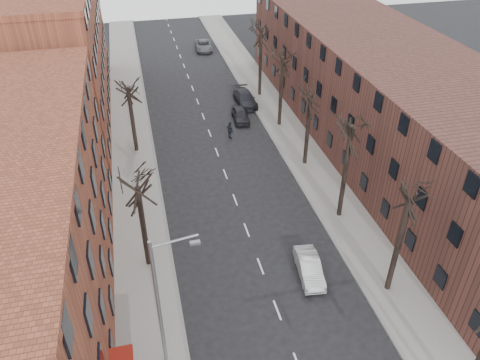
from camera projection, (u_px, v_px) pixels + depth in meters
sidewalk_left at (132, 146)px, 46.49m from camera, size 4.00×90.00×0.15m
sidewalk_right at (286, 128)px, 49.54m from camera, size 4.00×90.00×0.15m
building_left_far at (41, 54)px, 48.29m from camera, size 12.00×28.00×14.00m
building_right at (385, 97)px, 44.27m from camera, size 12.00×50.00×10.00m
tree_right_b at (387, 289)px, 31.02m from camera, size 5.20×5.20×10.80m
tree_right_c at (339, 216)px, 37.45m from camera, size 5.20×5.20×11.60m
tree_right_d at (304, 164)px, 43.88m from camera, size 5.20×5.20×10.00m
tree_right_e at (279, 125)px, 50.31m from camera, size 5.20×5.20×10.80m
tree_right_f at (259, 95)px, 56.74m from camera, size 5.20×5.20×11.60m
tree_left_a at (149, 264)px, 32.94m from camera, size 5.20×5.20×9.50m
tree_left_b at (137, 151)px, 45.80m from camera, size 5.20×5.20×9.50m
streetlight at (161, 300)px, 23.80m from camera, size 2.45×0.22×9.03m
silver_sedan at (309, 268)px, 31.74m from camera, size 1.87×4.19×1.34m
parked_car_near at (240, 115)px, 50.85m from camera, size 1.84×4.05×1.35m
parked_car_mid at (245, 98)px, 54.25m from camera, size 2.14×5.13×1.48m
parked_car_far at (204, 45)px, 69.97m from camera, size 2.73×5.19×1.39m
pedestrian_crossing at (230, 130)px, 47.41m from camera, size 0.84×1.17×1.84m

